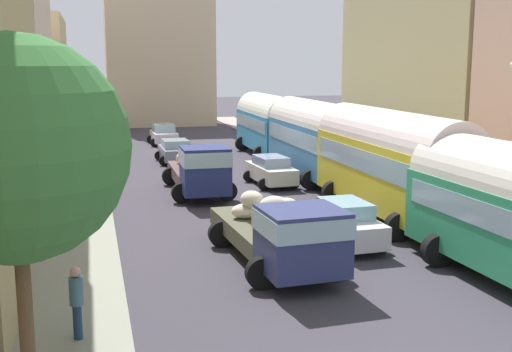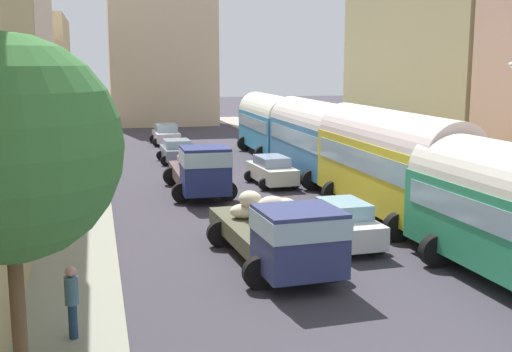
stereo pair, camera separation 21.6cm
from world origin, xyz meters
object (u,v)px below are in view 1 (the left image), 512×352
(cargo_truck_0, at_px, (283,232))
(car_0, at_px, (175,151))
(parked_bus_3, at_px, (268,122))
(cargo_truck_1, at_px, (200,169))
(pedestrian_3, at_px, (64,180))
(car_3, at_px, (271,171))
(car_1, at_px, (164,134))
(parked_bus_2, at_px, (314,136))
(pedestrian_2, at_px, (76,299))
(car_2, at_px, (345,223))
(pedestrian_0, at_px, (98,171))
(parked_bus_1, at_px, (391,159))

(cargo_truck_0, relative_size, car_0, 1.99)
(parked_bus_3, relative_size, car_0, 2.28)
(cargo_truck_1, relative_size, pedestrian_3, 4.22)
(cargo_truck_0, relative_size, car_3, 1.86)
(pedestrian_3, bearing_deg, car_1, 71.13)
(parked_bus_2, distance_m, parked_bus_3, 9.00)
(cargo_truck_1, bearing_deg, cargo_truck_0, -86.94)
(parked_bus_2, distance_m, car_1, 17.54)
(cargo_truck_0, bearing_deg, parked_bus_3, 75.61)
(parked_bus_2, relative_size, pedestrian_2, 5.09)
(cargo_truck_0, bearing_deg, parked_bus_2, 67.23)
(pedestrian_2, xyz_separation_m, pedestrian_3, (-0.77, 15.41, -0.08))
(car_2, distance_m, pedestrian_0, 13.99)
(cargo_truck_1, distance_m, car_2, 9.83)
(car_1, xyz_separation_m, car_2, (2.89, -28.55, 0.00))
(parked_bus_3, distance_m, pedestrian_2, 29.46)
(parked_bus_2, relative_size, parked_bus_3, 1.09)
(car_0, bearing_deg, parked_bus_1, -68.94)
(car_0, bearing_deg, parked_bus_2, -49.63)
(parked_bus_2, xyz_separation_m, pedestrian_2, (-11.76, -17.98, -1.24))
(parked_bus_1, distance_m, cargo_truck_1, 8.99)
(cargo_truck_1, xyz_separation_m, pedestrian_2, (-5.22, -15.04, -0.22))
(car_2, bearing_deg, pedestrian_0, 124.39)
(car_0, relative_size, pedestrian_3, 2.15)
(parked_bus_2, bearing_deg, pedestrian_3, -168.38)
(car_0, height_order, pedestrian_2, pedestrian_2)
(cargo_truck_0, distance_m, pedestrian_3, 13.32)
(pedestrian_0, bearing_deg, car_3, -3.57)
(pedestrian_3, bearing_deg, car_3, 8.32)
(car_0, bearing_deg, pedestrian_0, -120.36)
(parked_bus_1, bearing_deg, cargo_truck_1, 137.20)
(car_1, xyz_separation_m, pedestrian_0, (-5.01, -17.01, 0.22))
(car_3, distance_m, pedestrian_0, 8.42)
(cargo_truck_0, xyz_separation_m, pedestrian_2, (-5.82, -3.83, -0.14))
(parked_bus_1, distance_m, car_2, 4.74)
(parked_bus_2, height_order, car_3, parked_bus_2)
(car_1, bearing_deg, parked_bus_1, -76.62)
(parked_bus_3, height_order, car_3, parked_bus_3)
(cargo_truck_0, bearing_deg, parked_bus_1, 40.94)
(car_2, xyz_separation_m, pedestrian_0, (-7.90, 11.54, 0.22))
(parked_bus_3, relative_size, car_2, 2.22)
(car_2, height_order, pedestrian_0, pedestrian_0)
(pedestrian_0, bearing_deg, cargo_truck_1, -27.33)
(parked_bus_2, distance_m, pedestrian_2, 21.52)
(pedestrian_3, bearing_deg, pedestrian_0, 53.23)
(parked_bus_3, distance_m, car_0, 6.69)
(parked_bus_3, xyz_separation_m, car_1, (-6.04, 7.40, -1.43))
(car_0, relative_size, pedestrian_0, 2.08)
(pedestrian_0, bearing_deg, car_1, 73.58)
(car_0, height_order, pedestrian_0, pedestrian_0)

